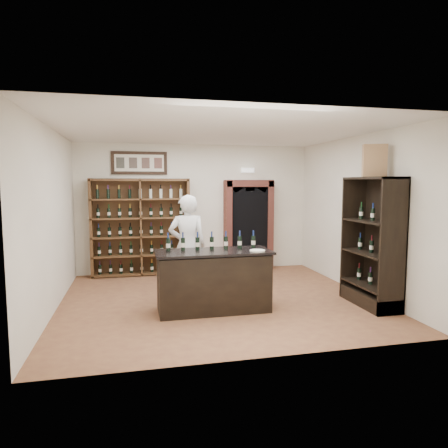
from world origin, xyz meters
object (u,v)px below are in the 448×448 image
(wine_shelf, at_px, (141,227))
(shopkeeper, at_px, (187,246))
(tasting_counter, at_px, (214,281))
(side_cabinet, at_px, (373,262))
(counter_bottle_0, at_px, (168,244))
(wine_crate, at_px, (375,161))

(wine_shelf, height_order, shopkeeper, wine_shelf)
(tasting_counter, relative_size, side_cabinet, 0.85)
(counter_bottle_0, relative_size, wine_crate, 0.56)
(tasting_counter, height_order, shopkeeper, shopkeeper)
(side_cabinet, bearing_deg, shopkeeper, 157.72)
(counter_bottle_0, xyz_separation_m, shopkeeper, (0.42, 0.80, -0.16))
(side_cabinet, bearing_deg, wine_shelf, 139.79)
(counter_bottle_0, bearing_deg, side_cabinet, -7.31)
(counter_bottle_0, height_order, wine_crate, wine_crate)
(side_cabinet, bearing_deg, wine_crate, -165.56)
(tasting_counter, relative_size, shopkeeper, 1.00)
(side_cabinet, distance_m, shopkeeper, 3.28)
(tasting_counter, height_order, wine_crate, wine_crate)
(shopkeeper, xyz_separation_m, wine_crate, (2.98, -1.25, 1.53))
(wine_shelf, xyz_separation_m, wine_crate, (3.78, -3.25, 1.37))
(counter_bottle_0, relative_size, shopkeeper, 0.16)
(wine_shelf, height_order, counter_bottle_0, wine_shelf)
(wine_shelf, xyz_separation_m, shopkeeper, (0.80, -1.99, -0.16))
(tasting_counter, distance_m, side_cabinet, 2.75)
(side_cabinet, distance_m, wine_crate, 1.72)
(wine_shelf, relative_size, counter_bottle_0, 7.33)
(side_cabinet, xyz_separation_m, wine_crate, (-0.05, -0.01, 1.71))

